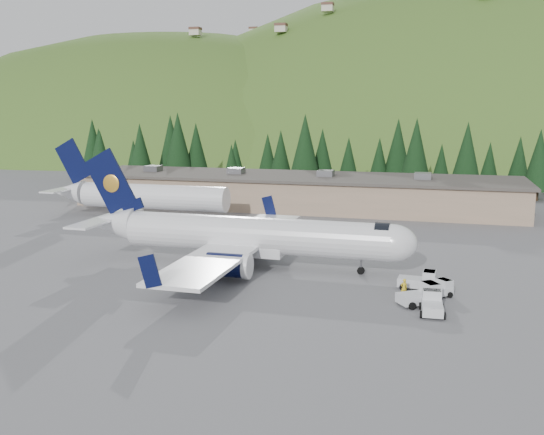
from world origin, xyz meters
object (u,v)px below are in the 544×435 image
Objects in this scene: airliner at (246,236)px; baggage_tug_d at (438,289)px; baggage_tug_a at (422,295)px; second_airliner at (136,195)px; baggage_tug_b at (420,281)px; terminal_building at (295,191)px; baggage_tug_c at (432,304)px; ramp_worker at (404,288)px.

airliner is 12.12× the size of baggage_tug_d.
airliner is 19.68m from baggage_tug_d.
baggage_tug_d is at bearing 28.01° from baggage_tug_a.
baggage_tug_a is at bearing -35.87° from second_airliner.
airliner is at bearing 171.89° from baggage_tug_b.
airliner is 32.48m from second_airliner.
terminal_building reaches higher than baggage_tug_b.
baggage_tug_d is (0.46, 4.50, -0.10)m from baggage_tug_c.
baggage_tug_c is 52.83m from terminal_building.
baggage_tug_a is 1.28× the size of baggage_tug_d.
second_airliner is at bearing 109.24° from baggage_tug_a.
baggage_tug_b is at bearing -11.21° from airliner.
baggage_tug_b is 1.15× the size of baggage_tug_d.
second_airliner is at bearing -141.22° from terminal_building.
baggage_tug_a is at bearing -160.47° from baggage_tug_d.
baggage_tug_a reaches higher than baggage_tug_d.
ramp_worker is at bearing 98.81° from baggage_tug_a.
ramp_worker reaches higher than baggage_tug_d.
airliner is at bearing 120.74° from baggage_tug_a.
baggage_tug_a reaches higher than baggage_tug_c.
ramp_worker is at bearing 30.04° from baggage_tug_c.
airliner is 1.27× the size of second_airliner.
baggage_tug_a is at bearing 109.06° from ramp_worker.
terminal_building is (-21.45, 45.91, 1.83)m from baggage_tug_a.
baggage_tug_b is at bearing 87.08° from baggage_tug_d.
airliner reaches higher than baggage_tug_b.
baggage_tug_a is (41.37, -29.91, -2.53)m from second_airliner.
baggage_tug_c is (18.31, -9.86, -2.36)m from airliner.
airliner is 17.31m from ramp_worker.
airliner reaches higher than terminal_building.
baggage_tug_b is at bearing 58.61° from baggage_tug_a.
baggage_tug_d is at bearing -15.58° from airliner.
baggage_tug_a is 2.19m from ramp_worker.
baggage_tug_b is (17.20, -3.53, -2.33)m from airliner.
baggage_tug_a is at bearing -83.03° from baggage_tug_b.
ramp_worker is at bearing 155.46° from baggage_tug_d.
ramp_worker is (-2.82, -0.96, 0.17)m from baggage_tug_d.
second_airliner reaches higher than baggage_tug_b.
baggage_tug_d is at bearing 174.19° from ramp_worker.
second_airliner is 25.55m from terminal_building.
second_airliner is 7.48× the size of baggage_tug_a.
terminal_building is (19.91, 16.00, -0.70)m from second_airliner.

